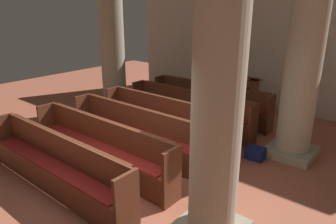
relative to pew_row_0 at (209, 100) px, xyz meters
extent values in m
plane|color=#AD5B42|center=(0.85, -4.03, -0.52)|extent=(19.20, 19.20, 0.00)
cube|color=beige|center=(0.85, 2.05, 1.73)|extent=(10.00, 0.16, 4.50)
cube|color=brown|center=(0.00, -0.02, -0.06)|extent=(3.53, 0.38, 0.05)
cube|color=brown|center=(0.00, 0.15, 0.21)|extent=(3.53, 0.04, 0.49)
cube|color=#562B1A|center=(0.00, 0.19, 0.45)|extent=(3.39, 0.06, 0.02)
cube|color=#5B2D1B|center=(-1.80, -0.02, -0.03)|extent=(0.06, 0.44, 0.98)
cube|color=#5B2D1B|center=(1.80, -0.02, -0.03)|extent=(0.06, 0.44, 0.98)
cube|color=brown|center=(0.00, -0.20, -0.29)|extent=(3.53, 0.03, 0.42)
cube|color=maroon|center=(0.00, -0.04, -0.02)|extent=(3.25, 0.32, 0.02)
cube|color=brown|center=(0.00, -0.99, -0.06)|extent=(3.53, 0.38, 0.05)
cube|color=brown|center=(0.00, -0.82, 0.21)|extent=(3.53, 0.04, 0.49)
cube|color=#562B1A|center=(0.00, -0.77, 0.45)|extent=(3.39, 0.06, 0.02)
cube|color=#5B2D1B|center=(-1.80, -0.99, -0.03)|extent=(0.06, 0.44, 0.98)
cube|color=#5B2D1B|center=(1.80, -0.99, -0.03)|extent=(0.06, 0.44, 0.98)
cube|color=brown|center=(0.00, -1.16, -0.29)|extent=(3.53, 0.03, 0.42)
cube|color=maroon|center=(0.00, -1.01, -0.02)|extent=(3.25, 0.32, 0.02)
cube|color=brown|center=(0.00, -1.95, -0.06)|extent=(3.53, 0.38, 0.05)
cube|color=brown|center=(0.00, -1.78, 0.21)|extent=(3.53, 0.04, 0.49)
cube|color=#562B1A|center=(0.00, -1.73, 0.45)|extent=(3.39, 0.06, 0.02)
cube|color=#5B2D1B|center=(-1.80, -1.95, -0.03)|extent=(0.06, 0.44, 0.98)
cube|color=#5B2D1B|center=(1.80, -1.95, -0.03)|extent=(0.06, 0.44, 0.98)
cube|color=brown|center=(0.00, -2.12, -0.29)|extent=(3.53, 0.03, 0.42)
cube|color=maroon|center=(0.00, -1.97, -0.02)|extent=(3.25, 0.32, 0.02)
cube|color=brown|center=(0.00, -2.91, -0.06)|extent=(3.53, 0.38, 0.05)
cube|color=brown|center=(0.00, -2.75, 0.21)|extent=(3.53, 0.04, 0.49)
cube|color=#562B1A|center=(0.00, -2.70, 0.45)|extent=(3.39, 0.06, 0.02)
cube|color=#5B2D1B|center=(-1.80, -2.91, -0.03)|extent=(0.06, 0.44, 0.98)
cube|color=#5B2D1B|center=(1.80, -2.91, -0.03)|extent=(0.06, 0.44, 0.98)
cube|color=brown|center=(0.00, -3.09, -0.29)|extent=(3.53, 0.03, 0.42)
cube|color=maroon|center=(0.00, -2.93, -0.02)|extent=(3.25, 0.32, 0.02)
cube|color=brown|center=(0.00, -3.88, -0.06)|extent=(3.53, 0.38, 0.05)
cube|color=brown|center=(0.00, -3.71, 0.21)|extent=(3.53, 0.05, 0.49)
cube|color=#562B1A|center=(0.00, -3.66, 0.45)|extent=(3.39, 0.06, 0.02)
cube|color=#5B2D1B|center=(-1.80, -3.88, -0.03)|extent=(0.06, 0.44, 0.98)
cube|color=#5B2D1B|center=(1.80, -3.88, -0.03)|extent=(0.06, 0.44, 0.98)
cube|color=brown|center=(0.00, -4.05, -0.29)|extent=(3.53, 0.03, 0.42)
cube|color=maroon|center=(0.00, -3.90, -0.02)|extent=(3.25, 0.32, 0.02)
cube|color=brown|center=(0.00, -4.84, -0.06)|extent=(3.53, 0.38, 0.05)
cube|color=brown|center=(0.00, -4.67, 0.21)|extent=(3.53, 0.04, 0.49)
cube|color=#562B1A|center=(0.00, -4.63, 0.45)|extent=(3.39, 0.06, 0.02)
cube|color=#5B2D1B|center=(-1.80, -4.84, -0.03)|extent=(0.06, 0.44, 0.98)
cube|color=#5B2D1B|center=(1.80, -4.84, -0.03)|extent=(0.06, 0.44, 0.98)
cube|color=brown|center=(0.00, -5.02, -0.29)|extent=(3.53, 0.03, 0.42)
cube|color=maroon|center=(0.00, -4.86, -0.02)|extent=(3.25, 0.32, 0.02)
cube|color=#9F967E|center=(2.66, -0.89, -0.43)|extent=(0.94, 0.94, 0.18)
cylinder|color=#ADA389|center=(2.66, -0.89, 1.30)|extent=(0.70, 0.70, 3.28)
cube|color=#9F967E|center=(-2.61, -1.18, -0.43)|extent=(0.94, 0.94, 0.18)
cylinder|color=#ADA389|center=(-2.61, -1.18, 1.30)|extent=(0.70, 0.70, 3.28)
cylinder|color=#ADA389|center=(2.66, -4.08, 1.30)|extent=(0.64, 0.64, 3.28)
cube|color=brown|center=(0.65, 1.37, -0.49)|extent=(0.45, 0.45, 0.06)
cube|color=brown|center=(0.65, 1.37, -0.04)|extent=(0.28, 0.28, 0.95)
cube|color=brown|center=(0.65, 1.37, 0.49)|extent=(0.48, 0.35, 0.15)
cube|color=black|center=(0.99, 0.19, 0.47)|extent=(0.14, 0.22, 0.03)
cube|color=navy|center=(2.14, -1.53, -0.39)|extent=(0.37, 0.28, 0.26)
camera|label=1|loc=(4.51, -7.25, 2.53)|focal=33.55mm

